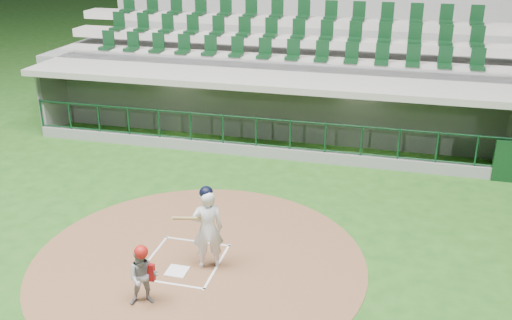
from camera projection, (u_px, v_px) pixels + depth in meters
The scene contains 8 objects.
ground at pixel (189, 255), 12.52m from camera, with size 120.00×120.00×0.00m, color #1E4C15.
dirt_circle at pixel (199, 261), 12.27m from camera, with size 7.20×7.20×0.01m, color brown.
home_plate at pixel (177, 271), 11.88m from camera, with size 0.43×0.43×0.02m, color white.
batter_box_chalk at pixel (184, 261), 12.24m from camera, with size 1.55×1.80×0.01m.
dugout_structure at pixel (274, 110), 19.13m from camera, with size 16.40×3.70×3.00m.
seating_deck at pixel (288, 75), 21.74m from camera, with size 17.00×6.72×5.15m.
batter at pixel (207, 228), 11.73m from camera, with size 0.92×0.97×1.86m.
catcher at pixel (143, 275), 10.67m from camera, with size 0.70×0.63×1.26m.
Camera 1 is at (4.11, -10.08, 6.70)m, focal length 40.00 mm.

